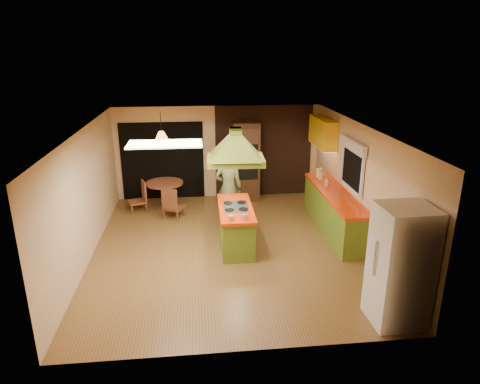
{
  "coord_description": "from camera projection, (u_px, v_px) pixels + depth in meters",
  "views": [
    {
      "loc": [
        -0.61,
        -8.08,
        3.99
      ],
      "look_at": [
        0.27,
        0.16,
        1.15
      ],
      "focal_mm": 32.0,
      "sensor_mm": 36.0,
      "label": 1
    }
  ],
  "objects": [
    {
      "name": "wall_oven",
      "position": [
        246.0,
        161.0,
        11.46
      ],
      "size": [
        0.74,
        0.64,
        2.12
      ],
      "rotation": [
        0.0,
        0.0,
        -0.07
      ],
      "color": "#4D2E18",
      "rests_on": "ground"
    },
    {
      "name": "ceiling_plane",
      "position": [
        227.0,
        128.0,
        8.15
      ],
      "size": [
        6.5,
        6.5,
        0.0
      ],
      "primitive_type": "plane",
      "rotation": [
        3.14,
        0.0,
        0.0
      ],
      "color": "silver",
      "rests_on": "room_walls"
    },
    {
      "name": "right_counter",
      "position": [
        334.0,
        211.0,
        9.62
      ],
      "size": [
        0.62,
        3.05,
        0.92
      ],
      "color": "olive",
      "rests_on": "ground"
    },
    {
      "name": "nook_opening",
      "position": [
        163.0,
        161.0,
        11.51
      ],
      "size": [
        2.2,
        0.03,
        2.1
      ],
      "primitive_type": "cube",
      "color": "black",
      "rests_on": "ground"
    },
    {
      "name": "window_right",
      "position": [
        353.0,
        157.0,
        9.03
      ],
      "size": [
        0.12,
        1.35,
        1.06
      ],
      "color": "black",
      "rests_on": "room_walls"
    },
    {
      "name": "man",
      "position": [
        228.0,
        188.0,
        9.88
      ],
      "size": [
        0.71,
        0.53,
        1.75
      ],
      "primitive_type": "imported",
      "rotation": [
        0.0,
        0.0,
        2.95
      ],
      "color": "#515E31",
      "rests_on": "ground"
    },
    {
      "name": "chair_near",
      "position": [
        174.0,
        202.0,
        10.38
      ],
      "size": [
        0.59,
        0.59,
        0.79
      ],
      "primitive_type": null,
      "rotation": [
        0.0,
        0.0,
        2.66
      ],
      "color": "brown",
      "rests_on": "ground"
    },
    {
      "name": "range_hood",
      "position": [
        235.0,
        141.0,
        8.3
      ],
      "size": [
        1.15,
        0.85,
        0.8
      ],
      "rotation": [
        0.0,
        0.0,
        -0.05
      ],
      "color": "#62701C",
      "rests_on": "ceiling_plane"
    },
    {
      "name": "canister_small",
      "position": [
        327.0,
        182.0,
        9.87
      ],
      "size": [
        0.13,
        0.13,
        0.16
      ],
      "primitive_type": "cylinder",
      "rotation": [
        0.0,
        0.0,
        0.06
      ],
      "color": "beige",
      "rests_on": "right_counter"
    },
    {
      "name": "room_walls",
      "position": [
        227.0,
        190.0,
        8.55
      ],
      "size": [
        5.5,
        6.5,
        6.5
      ],
      "color": "beige",
      "rests_on": "ground"
    },
    {
      "name": "fluor_panel",
      "position": [
        165.0,
        144.0,
        6.91
      ],
      "size": [
        1.2,
        0.6,
        0.03
      ],
      "primitive_type": "cube",
      "color": "white",
      "rests_on": "ceiling_plane"
    },
    {
      "name": "canister_large",
      "position": [
        319.0,
        173.0,
        10.51
      ],
      "size": [
        0.2,
        0.2,
        0.22
      ],
      "primitive_type": "cylinder",
      "rotation": [
        0.0,
        0.0,
        -0.43
      ],
      "color": "#FFE9CD",
      "rests_on": "right_counter"
    },
    {
      "name": "ground",
      "position": [
        228.0,
        247.0,
        8.96
      ],
      "size": [
        6.5,
        6.5,
        0.0
      ],
      "primitive_type": "plane",
      "color": "brown",
      "rests_on": "ground"
    },
    {
      "name": "canister_medium",
      "position": [
        321.0,
        176.0,
        10.33
      ],
      "size": [
        0.14,
        0.14,
        0.18
      ],
      "primitive_type": "cylinder",
      "rotation": [
        0.0,
        0.0,
        -0.15
      ],
      "color": "beige",
      "rests_on": "right_counter"
    },
    {
      "name": "refrigerator",
      "position": [
        400.0,
        266.0,
        6.28
      ],
      "size": [
        0.78,
        0.74,
        1.86
      ],
      "primitive_type": "cube",
      "rotation": [
        0.0,
        0.0,
        0.03
      ],
      "color": "white",
      "rests_on": "ground"
    },
    {
      "name": "pendant_lamp",
      "position": [
        162.0,
        136.0,
        10.47
      ],
      "size": [
        0.4,
        0.4,
        0.22
      ],
      "primitive_type": "cone",
      "rotation": [
        0.0,
        0.0,
        0.2
      ],
      "color": "#FF9E3F",
      "rests_on": "ceiling_plane"
    },
    {
      "name": "kitchen_island",
      "position": [
        236.0,
        226.0,
        8.89
      ],
      "size": [
        0.71,
        1.72,
        0.88
      ],
      "rotation": [
        0.0,
        0.0,
        -0.01
      ],
      "color": "olive",
      "rests_on": "ground"
    },
    {
      "name": "dining_table",
      "position": [
        165.0,
        190.0,
        10.93
      ],
      "size": [
        0.94,
        0.94,
        0.71
      ],
      "rotation": [
        0.0,
        0.0,
        0.21
      ],
      "color": "brown",
      "rests_on": "ground"
    },
    {
      "name": "upper_cabinets",
      "position": [
        323.0,
        132.0,
        10.65
      ],
      "size": [
        0.34,
        1.4,
        0.7
      ],
      "primitive_type": "cube",
      "color": "yellow",
      "rests_on": "room_walls"
    },
    {
      "name": "chair_left",
      "position": [
        137.0,
        196.0,
        10.8
      ],
      "size": [
        0.53,
        0.53,
        0.77
      ],
      "primitive_type": null,
      "rotation": [
        0.0,
        0.0,
        -1.24
      ],
      "color": "brown",
      "rests_on": "ground"
    },
    {
      "name": "brick_panel",
      "position": [
        264.0,
        151.0,
        11.72
      ],
      "size": [
        2.64,
        0.03,
        2.5
      ],
      "primitive_type": "cube",
      "color": "#381E14",
      "rests_on": "ground"
    }
  ]
}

